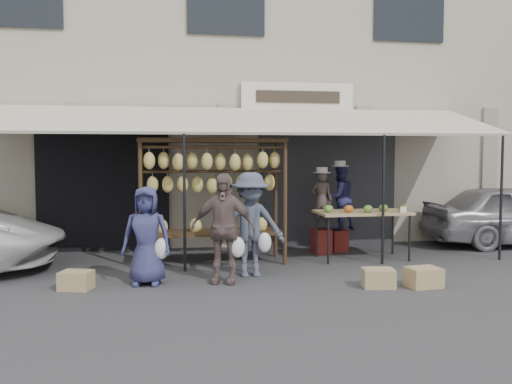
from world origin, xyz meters
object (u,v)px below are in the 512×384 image
(customer_right, at_px, (251,225))
(crate_near_a, at_px, (378,278))
(banana_rack, at_px, (212,176))
(crate_near_b, at_px, (424,277))
(vendor_right, at_px, (340,197))
(customer_left, at_px, (146,236))
(crate_far, at_px, (76,280))
(customer_mid, at_px, (223,228))
(vendor_left, at_px, (322,200))
(produce_table, at_px, (363,213))

(customer_right, bearing_deg, crate_near_a, -30.75)
(banana_rack, height_order, crate_near_b, banana_rack)
(vendor_right, bearing_deg, customer_left, 14.84)
(crate_far, bearing_deg, vendor_right, 26.91)
(banana_rack, relative_size, crate_far, 5.85)
(customer_mid, bearing_deg, crate_far, -160.64)
(customer_right, relative_size, crate_near_b, 3.47)
(vendor_left, distance_m, crate_far, 4.97)
(banana_rack, bearing_deg, crate_far, -143.17)
(customer_left, bearing_deg, vendor_left, 42.11)
(customer_left, xyz_separation_m, crate_near_a, (3.36, -0.79, -0.60))
(vendor_right, relative_size, crate_near_b, 2.74)
(banana_rack, xyz_separation_m, customer_left, (-1.14, -1.48, -0.83))
(vendor_left, xyz_separation_m, vendor_right, (0.44, 0.22, 0.03))
(banana_rack, relative_size, crate_near_b, 5.39)
(vendor_left, xyz_separation_m, crate_near_b, (0.68, -2.96, -0.91))
(customer_left, xyz_separation_m, customer_mid, (1.15, -0.07, 0.10))
(customer_left, bearing_deg, banana_rack, 62.53)
(banana_rack, height_order, crate_far, banana_rack)
(customer_mid, height_order, crate_near_a, customer_mid)
(vendor_left, height_order, customer_right, customer_right)
(customer_left, xyz_separation_m, customer_right, (1.64, 0.30, 0.09))
(banana_rack, xyz_separation_m, crate_near_a, (2.22, -2.26, -1.44))
(vendor_left, xyz_separation_m, crate_far, (-4.36, -2.21, -0.93))
(customer_left, relative_size, customer_mid, 0.88)
(banana_rack, bearing_deg, crate_near_a, -45.55)
(customer_mid, bearing_deg, banana_rack, 107.75)
(crate_far, bearing_deg, produce_table, 16.82)
(customer_mid, bearing_deg, crate_near_a, -0.09)
(vendor_left, bearing_deg, crate_near_b, 122.59)
(customer_right, xyz_separation_m, crate_far, (-2.65, -0.44, -0.70))
(vendor_right, relative_size, crate_far, 2.97)
(customer_right, relative_size, crate_near_a, 3.66)
(produce_table, relative_size, crate_near_a, 3.72)
(customer_left, bearing_deg, vendor_right, 41.53)
(crate_near_b, distance_m, crate_far, 5.09)
(customer_right, distance_m, crate_far, 2.77)
(customer_left, height_order, crate_far, customer_left)
(vendor_left, height_order, vendor_right, vendor_right)
(banana_rack, relative_size, customer_left, 1.75)
(vendor_right, height_order, customer_right, vendor_right)
(customer_right, bearing_deg, customer_left, -167.97)
(crate_far, bearing_deg, crate_near_a, -8.46)
(customer_mid, distance_m, crate_far, 2.27)
(vendor_right, xyz_separation_m, customer_left, (-3.79, -2.30, -0.35))
(crate_near_a, relative_size, crate_near_b, 0.95)
(crate_near_b, bearing_deg, crate_near_a, 171.59)
(produce_table, distance_m, crate_far, 5.21)
(vendor_left, distance_m, crate_near_a, 3.01)
(crate_near_a, bearing_deg, vendor_left, 90.38)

